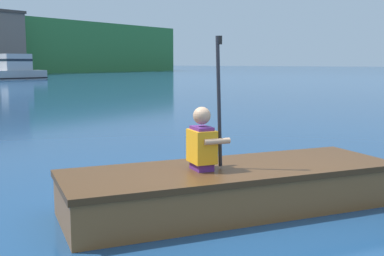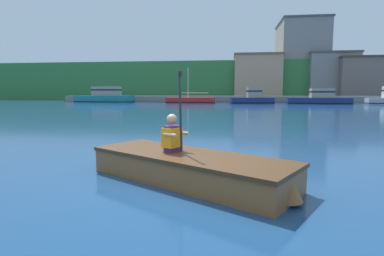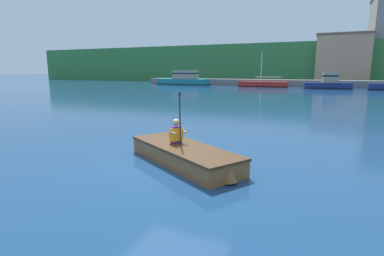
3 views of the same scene
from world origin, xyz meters
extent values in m
plane|color=navy|center=(0.00, 0.00, 0.00)|extent=(300.00, 300.00, 0.00)
cube|color=#9EA3A8|center=(19.69, 33.66, 0.38)|extent=(5.36, 2.28, 0.76)
cube|color=black|center=(19.69, 33.66, 0.13)|extent=(5.41, 2.33, 0.10)
cube|color=#B2B2B7|center=(19.95, 33.63, 1.45)|extent=(2.39, 1.60, 1.37)
cube|color=#19232D|center=(19.95, 33.63, 1.62)|extent=(2.41, 1.63, 0.20)
cube|color=brown|center=(0.23, 0.30, 0.22)|extent=(3.42, 2.64, 0.43)
cube|color=#482C16|center=(0.23, 0.30, 0.40)|extent=(3.47, 2.70, 0.06)
cube|color=#482C16|center=(0.23, 0.30, 0.39)|extent=(2.92, 2.24, 0.02)
cone|color=brown|center=(1.60, -0.53, 0.24)|extent=(0.52, 0.52, 0.39)
cube|color=brown|center=(0.01, 0.43, 0.38)|extent=(0.67, 0.96, 0.03)
cube|color=#592672|center=(-0.06, 0.47, 0.64)|extent=(0.26, 0.29, 0.42)
cube|color=orange|center=(-0.06, 0.47, 0.66)|extent=(0.33, 0.36, 0.32)
sphere|color=tan|center=(-0.06, 0.47, 0.96)|extent=(0.17, 0.17, 0.17)
cylinder|color=tan|center=(-0.06, 0.29, 0.73)|extent=(0.25, 0.18, 0.06)
cylinder|color=tan|center=(0.10, 0.55, 0.73)|extent=(0.25, 0.18, 0.06)
cylinder|color=#232328|center=(0.10, 0.38, 1.08)|extent=(0.09, 0.07, 1.26)
cylinder|color=black|center=(0.10, 0.38, 1.67)|extent=(0.05, 0.05, 0.08)
camera|label=1|loc=(-3.78, -2.17, 1.47)|focal=45.00mm
camera|label=2|loc=(0.87, -4.26, 1.39)|focal=28.00mm
camera|label=3|loc=(3.22, -6.02, 2.23)|focal=28.00mm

